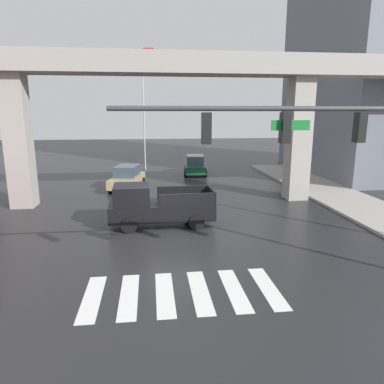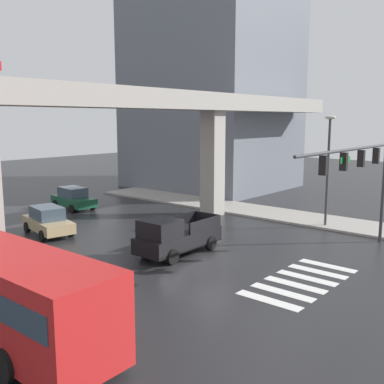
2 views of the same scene
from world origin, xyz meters
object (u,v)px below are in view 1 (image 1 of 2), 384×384
sedan_dark_green (195,165)px  traffic_signal_mast (363,142)px  pickup_truck (156,206)px  sedan_tan (127,178)px  flagpole (144,101)px

sedan_dark_green → traffic_signal_mast: (2.06, -21.68, 3.83)m
sedan_dark_green → traffic_signal_mast: 22.11m
traffic_signal_mast → pickup_truck: bearing=128.6°
sedan_tan → sedan_dark_green: bearing=44.0°
pickup_truck → flagpole: bearing=92.0°
flagpole → sedan_dark_green: bearing=-38.0°
sedan_dark_green → flagpole: (-4.42, 3.45, 5.68)m
pickup_truck → sedan_dark_green: bearing=75.2°
pickup_truck → sedan_tan: bearing=102.3°
sedan_tan → flagpole: (1.29, 8.98, 5.68)m
pickup_truck → traffic_signal_mast: traffic_signal_mast is taller
pickup_truck → sedan_tan: pickup_truck is taller
sedan_tan → pickup_truck: bearing=-77.7°
sedan_tan → flagpole: 10.70m
pickup_truck → sedan_dark_green: pickup_truck is taller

